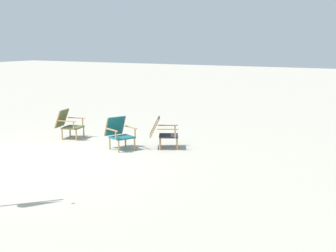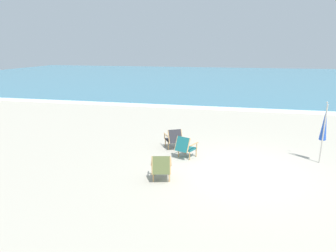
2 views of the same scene
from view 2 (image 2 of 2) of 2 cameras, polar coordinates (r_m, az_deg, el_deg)
The scene contains 7 objects.
ground_plane at distance 9.90m, azimuth 14.21°, elevation -8.32°, with size 80.00×80.00×0.00m, color #B7AF9E.
sea at distance 39.68m, azimuth 13.41°, elevation 8.89°, with size 80.00×40.00×0.10m, color teal.
surf_band at distance 19.57m, azimuth 13.68°, elevation 3.19°, with size 80.00×1.10×0.06m, color white.
beach_chair_far_center at distance 11.51m, azimuth 1.12°, elevation -2.32°, with size 0.85×0.92×0.80m.
beach_chair_back_right at distance 8.77m, azimuth -1.29°, elevation -7.85°, with size 0.72×0.80×0.81m.
beach_chair_front_right at distance 10.54m, azimuth 3.29°, elevation -3.95°, with size 0.80×0.86×0.81m.
umbrella_furled_blue at distance 11.01m, azimuth 27.66°, elevation 0.33°, with size 0.29×0.43×2.11m.
Camera 2 is at (-0.40, -9.13, 3.79)m, focal length 32.00 mm.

